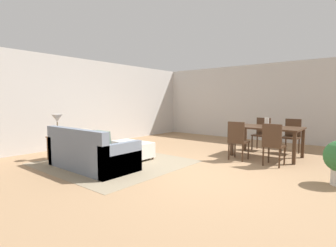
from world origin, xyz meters
name	(u,v)px	position (x,y,z in m)	size (l,w,h in m)	color
ground_plane	(197,173)	(0.00, 0.00, 0.00)	(10.80, 10.80, 0.00)	#9E7A56
wall_back	(276,102)	(0.00, 5.00, 1.35)	(9.00, 0.12, 2.70)	beige
wall_left	(86,103)	(-4.50, 0.50, 1.35)	(0.12, 11.00, 2.70)	beige
area_rug	(115,162)	(-1.90, -0.48, 0.00)	(3.00, 2.80, 0.01)	gray
couch	(91,154)	(-1.90, -1.10, 0.29)	(1.95, 0.96, 0.86)	slate
ottoman_table	(133,149)	(-1.90, 0.08, 0.24)	(1.02, 0.52, 0.41)	silver
side_table	(58,141)	(-3.18, -1.14, 0.45)	(0.40, 0.40, 0.56)	brown
table_lamp	(57,119)	(-3.18, -1.14, 0.97)	(0.26, 0.26, 0.52)	brown
dining_table	(267,130)	(0.58, 2.34, 0.67)	(1.59, 0.97, 0.76)	#422B1C
dining_chair_near_left	(237,139)	(0.17, 1.50, 0.52)	(0.40, 0.40, 0.92)	#422B1C
dining_chair_near_right	(273,142)	(0.99, 1.46, 0.52)	(0.41, 0.41, 0.92)	#422B1C
dining_chair_far_left	(262,132)	(0.18, 3.16, 0.52)	(0.43, 0.43, 0.92)	#422B1C
dining_chair_far_right	(292,134)	(0.95, 3.19, 0.52)	(0.43, 0.43, 0.92)	#422B1C
vase_centerpiece	(267,122)	(0.57, 2.32, 0.87)	(0.11, 0.11, 0.22)	silver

